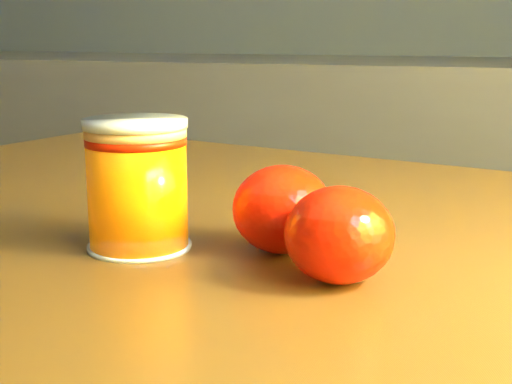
% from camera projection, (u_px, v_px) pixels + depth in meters
% --- Properties ---
extents(kitchen_counter, '(3.15, 0.60, 0.90)m').
position_uv_depth(kitchen_counter, '(113.00, 219.00, 2.00)').
color(kitchen_counter, '#444448').
rests_on(kitchen_counter, ground).
extents(table, '(1.21, 0.96, 0.81)m').
position_uv_depth(table, '(263.00, 376.00, 0.54)').
color(table, brown).
rests_on(table, ground).
extents(juice_glass, '(0.07, 0.07, 0.09)m').
position_uv_depth(juice_glass, '(137.00, 185.00, 0.50)').
color(juice_glass, orange).
rests_on(juice_glass, table).
extents(orange_front, '(0.08, 0.08, 0.06)m').
position_uv_depth(orange_front, '(339.00, 235.00, 0.43)').
color(orange_front, '#FB1E05').
rests_on(orange_front, table).
extents(orange_back, '(0.08, 0.08, 0.06)m').
position_uv_depth(orange_back, '(282.00, 209.00, 0.49)').
color(orange_back, '#FB1E05').
rests_on(orange_back, table).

